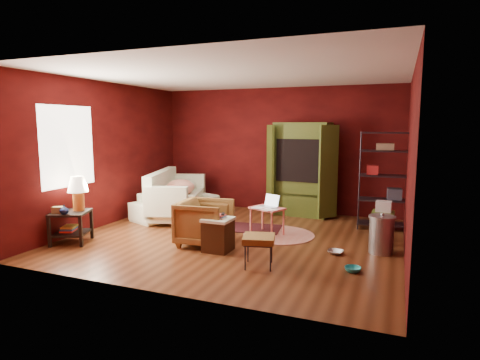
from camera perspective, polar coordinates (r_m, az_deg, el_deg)
The scene contains 18 objects.
room at distance 6.87m, azimuth -0.97°, elevation 3.12°, with size 5.54×5.04×2.84m.
sofa at distance 8.77m, azimuth -9.10°, elevation -2.74°, with size 1.91×0.56×0.75m, color white.
armchair at distance 6.66m, azimuth -5.05°, elevation -5.72°, with size 0.80×0.75×0.82m, color black.
pet_bowl_steel at distance 6.39m, azimuth 13.47°, elevation -9.19°, with size 0.24×0.06×0.24m, color #AFB2B6.
pet_bowl_turquoise at distance 5.72m, azimuth 15.77°, elevation -11.43°, with size 0.22×0.07×0.22m, color #27B2B7.
vase at distance 7.09m, azimuth -23.72°, elevation -3.90°, with size 0.15×0.15×0.15m, color #0B173A.
mug at distance 6.23m, azimuth -3.59°, elevation -4.39°, with size 0.13×0.10×0.13m, color #DFD26D.
side_table at distance 7.28m, azimuth -22.49°, elevation -3.04°, with size 0.74×0.74×1.12m.
sofa_cushions at distance 8.74m, azimuth -9.25°, elevation -2.31°, with size 1.45×2.31×0.90m.
hamper at distance 6.35m, azimuth -3.12°, elevation -7.65°, with size 0.44×0.44×0.60m.
footstool at distance 5.64m, azimuth 2.70°, elevation -8.51°, with size 0.52×0.52×0.44m.
rug_round at distance 7.33m, azimuth 5.53°, elevation -7.74°, with size 1.59×1.59×0.01m.
rug_oriental at distance 7.72m, azimuth 1.63°, elevation -6.83°, with size 1.18×0.86×0.01m.
laptop_desk at distance 7.26m, azimuth 3.93°, elevation -4.33°, with size 0.69×0.61×0.71m.
tv_armoire at distance 8.82m, azimuth 8.80°, elevation 1.79°, with size 1.59×0.90×2.02m.
wire_shelving at distance 7.99m, azimuth 19.84°, elevation 0.50°, with size 0.93×0.46×1.84m.
small_stand at distance 7.14m, azimuth 19.72°, elevation -4.26°, with size 0.37×0.37×0.71m.
trash_can at distance 6.60m, azimuth 19.46°, elevation -7.28°, with size 0.45×0.45×0.63m.
Camera 1 is at (2.60, -6.34, 1.97)m, focal length 30.00 mm.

